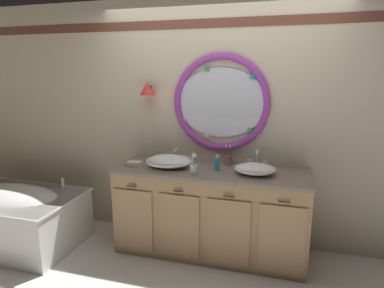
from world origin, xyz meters
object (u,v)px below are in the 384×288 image
Objects in this scene: toothbrush_holder_right at (228,160)px; soap_dispenser at (217,163)px; bathtub at (11,214)px; sink_basin_left at (169,161)px; folded_hand_towel at (134,164)px; toothbrush_holder_left at (194,169)px; sink_basin_right at (255,169)px.

soap_dispenser is at bearing -108.02° from toothbrush_holder_right.
bathtub is at bearing -163.97° from toothbrush_holder_right.
sink_basin_left reaches higher than folded_hand_towel.
sink_basin_left is at bearing 13.07° from bathtub.
bathtub is 2.10m from toothbrush_holder_left.
sink_basin_right is (2.56, 0.39, 0.60)m from bathtub.
sink_basin_left reaches higher than bathtub.
sink_basin_right is at bearing -5.09° from soap_dispenser.
bathtub is at bearing -173.73° from toothbrush_holder_left.
sink_basin_left is (1.69, 0.39, 0.62)m from bathtub.
bathtub is 2.31m from soap_dispenser.
toothbrush_holder_left is at bearing -132.11° from soap_dispenser.
sink_basin_right is 2.56× the size of folded_hand_towel.
sink_basin_left is 0.37m from folded_hand_towel.
folded_hand_towel is at bearing 169.94° from toothbrush_holder_left.
toothbrush_holder_right is at bearing 139.44° from sink_basin_right.
bathtub is 7.01× the size of toothbrush_holder_left.
toothbrush_holder_right is at bearing 71.98° from soap_dispenser.
bathtub is 9.86× the size of folded_hand_towel.
sink_basin_left is 0.87m from sink_basin_right.
sink_basin_right is 0.58m from toothbrush_holder_left.
sink_basin_left is 0.62m from toothbrush_holder_right.
toothbrush_holder_left is (-0.56, -0.17, 0.01)m from sink_basin_right.
sink_basin_right is 1.80× the size of toothbrush_holder_right.
toothbrush_holder_left is (2.00, 0.22, 0.61)m from bathtub.
folded_hand_towel is (-0.86, -0.09, -0.05)m from soap_dispenser.
soap_dispenser is (2.19, 0.43, 0.62)m from bathtub.
sink_basin_left is 3.09× the size of folded_hand_towel.
sink_basin_left is 1.20× the size of sink_basin_right.
folded_hand_towel is (1.32, 0.34, 0.57)m from bathtub.
toothbrush_holder_left is at bearing -10.06° from folded_hand_towel.
toothbrush_holder_right reaches higher than sink_basin_right.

